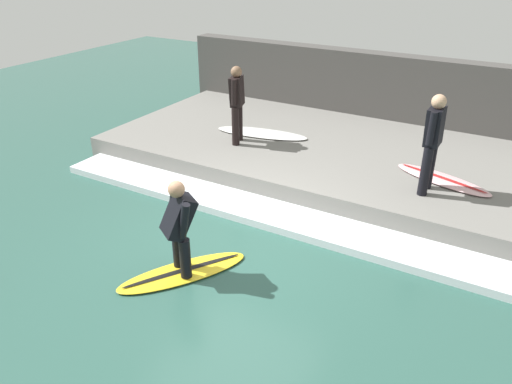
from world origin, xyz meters
TOP-DOWN VIEW (x-y plane):
  - ground_plane at (0.00, 0.00)m, footprint 28.00×28.00m
  - concrete_ledge at (3.75, 0.00)m, footprint 4.40×9.38m
  - back_wall at (6.20, 0.00)m, footprint 0.50×9.85m
  - wave_foam_crest at (1.13, 0.00)m, footprint 0.85×8.91m
  - surfboard_riding at (-0.93, 0.30)m, footprint 1.93×1.50m
  - surfer_riding at (-0.93, 0.30)m, footprint 0.60×0.59m
  - surfer_waiting_near at (2.57, -2.23)m, footprint 0.57×0.25m
  - surfboard_waiting_near at (3.14, -2.42)m, footprint 1.06×1.88m
  - surfer_waiting_far at (2.94, 1.77)m, footprint 0.53×0.35m
  - surfboard_waiting_far at (3.60, 1.55)m, footprint 0.94×2.15m

SIDE VIEW (x-z plane):
  - ground_plane at x=0.00m, z-range 0.00..0.00m
  - surfboard_riding at x=-0.93m, z-range 0.00..0.06m
  - wave_foam_crest at x=1.13m, z-range 0.00..0.13m
  - concrete_ledge at x=3.75m, z-range 0.00..0.45m
  - surfboard_waiting_far at x=3.60m, z-range 0.45..0.51m
  - surfboard_waiting_near at x=3.14m, z-range 0.44..0.51m
  - surfer_riding at x=-0.93m, z-range 0.13..1.55m
  - back_wall at x=6.20m, z-range 0.00..1.94m
  - surfer_waiting_far at x=2.94m, z-range 0.55..2.16m
  - surfer_waiting_near at x=2.57m, z-range 0.55..2.24m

